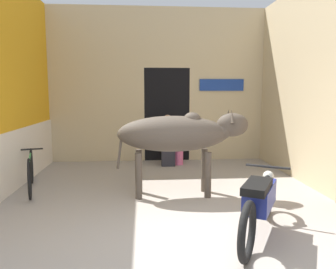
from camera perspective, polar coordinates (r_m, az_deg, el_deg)
name	(u,v)px	position (r m, az deg, el deg)	size (l,w,h in m)	color
ground_plane	(180,251)	(3.82, 2.05, -19.69)	(30.00, 30.00, 0.00)	#9E9389
wall_left_shopfront	(2,86)	(6.26, -26.91, 7.55)	(0.25, 4.87, 3.81)	orange
wall_back_with_doorway	(161,95)	(8.50, -1.29, 6.81)	(5.34, 0.93, 3.81)	#C6B289
wall_right_with_door	(317,84)	(6.57, 24.45, 7.97)	(0.22, 4.87, 3.81)	#C6B289
cow	(180,134)	(5.45, 2.04, 0.03)	(2.21, 0.65, 1.46)	#4C4238
motorcycle_near	(260,201)	(4.18, 15.68, -11.07)	(1.08, 1.80, 0.76)	black
bicycle	(31,171)	(6.30, -22.81, -5.93)	(0.59, 1.65, 0.69)	black
shopkeeper_seated	(168,139)	(7.78, -0.03, -0.82)	(0.46, 0.33, 1.21)	#282833
plastic_stool	(178,155)	(7.91, 1.83, -3.58)	(0.33, 0.33, 0.43)	#DB6093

